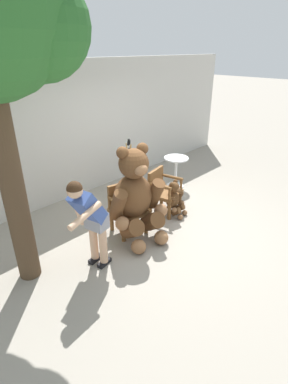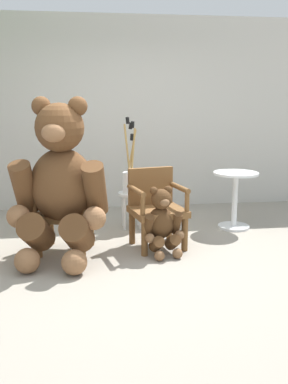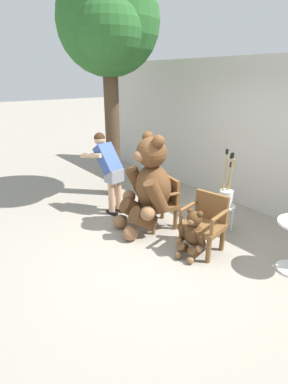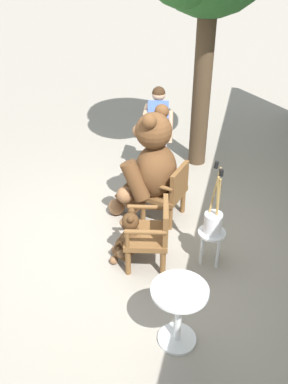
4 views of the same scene
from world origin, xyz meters
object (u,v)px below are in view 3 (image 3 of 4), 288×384
object	(u,v)px
person_visitor	(109,166)
white_stool	(224,211)
teddy_bear_small	(192,234)
wooden_chair_left	(162,201)
patio_tree	(109,27)
brush_bucket	(226,194)
wooden_chair_right	(205,221)
teddy_bear_large	(148,185)

from	to	relation	value
person_visitor	white_stool	distance (m)	2.21
teddy_bear_small	person_visitor	xyz separation A→B (m)	(-2.05, -0.11, 0.54)
wooden_chair_left	patio_tree	distance (m)	3.30
teddy_bear_small	person_visitor	distance (m)	2.13
brush_bucket	patio_tree	size ratio (longest dim) A/B	0.22
wooden_chair_right	white_stool	world-z (taller)	wooden_chair_right
teddy_bear_large	white_stool	size ratio (longest dim) A/B	3.56
person_visitor	patio_tree	xyz separation A→B (m)	(-0.65, 0.51, 2.39)
wooden_chair_left	person_visitor	world-z (taller)	person_visitor
wooden_chair_left	brush_bucket	distance (m)	1.07
wooden_chair_right	person_visitor	world-z (taller)	person_visitor
teddy_bear_large	teddy_bear_small	size ratio (longest dim) A/B	2.26
wooden_chair_right	teddy_bear_large	world-z (taller)	teddy_bear_large
patio_tree	wooden_chair_right	bearing A→B (deg)	-2.48
wooden_chair_right	patio_tree	distance (m)	3.89
wooden_chair_right	brush_bucket	xyz separation A→B (m)	(-0.20, 0.71, 0.19)
patio_tree	teddy_bear_small	bearing A→B (deg)	-8.31
brush_bucket	person_visitor	bearing A→B (deg)	-148.86
wooden_chair_left	person_visitor	bearing A→B (deg)	-159.59
wooden_chair_right	white_stool	xyz separation A→B (m)	(-0.20, 0.71, -0.11)
brush_bucket	wooden_chair_right	bearing A→B (deg)	-74.36
teddy_bear_small	white_stool	xyz separation A→B (m)	(-0.22, 0.99, 0.00)
wooden_chair_right	teddy_bear_small	distance (m)	0.30
teddy_bear_small	patio_tree	world-z (taller)	patio_tree
teddy_bear_small	person_visitor	world-z (taller)	person_visitor
patio_tree	white_stool	bearing A→B (deg)	13.52
teddy_bear_small	teddy_bear_large	bearing A→B (deg)	179.32
wooden_chair_left	wooden_chair_right	size ratio (longest dim) A/B	1.00
teddy_bear_large	patio_tree	world-z (taller)	patio_tree
wooden_chair_left	white_stool	size ratio (longest dim) A/B	1.87
brush_bucket	patio_tree	distance (m)	3.67
wooden_chair_right	teddy_bear_small	world-z (taller)	wooden_chair_right
teddy_bear_small	patio_tree	bearing A→B (deg)	171.69
teddy_bear_small	person_visitor	size ratio (longest dim) A/B	0.49
teddy_bear_large	teddy_bear_small	world-z (taller)	teddy_bear_large
person_visitor	wooden_chair_right	bearing A→B (deg)	10.93
wooden_chair_left	white_stool	distance (m)	1.06
person_visitor	teddy_bear_small	bearing A→B (deg)	3.17
wooden_chair_right	teddy_bear_small	xyz separation A→B (m)	(0.02, -0.28, -0.11)
brush_bucket	white_stool	bearing A→B (deg)	-72.62
white_stool	person_visitor	bearing A→B (deg)	-148.92
teddy_bear_large	patio_tree	distance (m)	3.02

